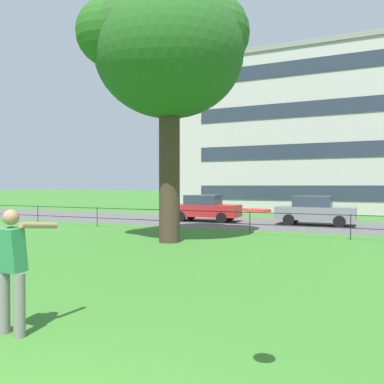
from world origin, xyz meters
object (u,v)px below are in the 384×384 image
object	(u,v)px
person_thrower	(12,267)
car_red_center	(205,208)
frisbee	(257,210)
car_grey_left	(315,210)
tree_large_lawn	(169,52)

from	to	relation	value
person_thrower	car_red_center	size ratio (longest dim) A/B	0.43
frisbee	car_red_center	world-z (taller)	frisbee
car_grey_left	person_thrower	bearing A→B (deg)	-96.64
tree_large_lawn	car_red_center	distance (m)	10.56
tree_large_lawn	car_grey_left	xyz separation A→B (m)	(4.28, 8.52, -6.28)
person_thrower	frisbee	bearing A→B (deg)	-5.19
person_thrower	car_red_center	xyz separation A→B (m)	(-4.11, 17.39, -0.17)
tree_large_lawn	car_grey_left	size ratio (longest dim) A/B	2.33
tree_large_lawn	frisbee	bearing A→B (deg)	-58.46
tree_large_lawn	person_thrower	world-z (taller)	tree_large_lawn
tree_large_lawn	car_grey_left	world-z (taller)	tree_large_lawn
frisbee	person_thrower	bearing A→B (deg)	174.81
car_grey_left	tree_large_lawn	bearing A→B (deg)	-116.67
car_red_center	car_grey_left	size ratio (longest dim) A/B	1.01
car_red_center	person_thrower	bearing A→B (deg)	-76.69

